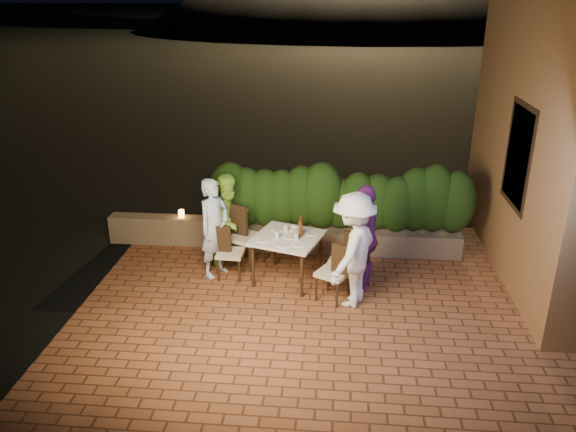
# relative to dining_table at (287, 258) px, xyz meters

# --- Properties ---
(ground) EXTENTS (400.00, 400.00, 0.00)m
(ground) POSITION_rel_dining_table_xyz_m (0.58, -1.08, -0.40)
(ground) COLOR black
(ground) RESTS_ON ground
(terrace_floor) EXTENTS (7.00, 6.00, 0.15)m
(terrace_floor) POSITION_rel_dining_table_xyz_m (0.58, -0.58, -0.45)
(terrace_floor) COLOR brown
(terrace_floor) RESTS_ON ground
(building_wall) EXTENTS (1.60, 5.00, 5.00)m
(building_wall) POSITION_rel_dining_table_xyz_m (4.18, 0.92, 2.12)
(building_wall) COLOR #9A683C
(building_wall) RESTS_ON ground
(window_pane) EXTENTS (0.08, 1.00, 1.40)m
(window_pane) POSITION_rel_dining_table_xyz_m (3.40, 0.42, 1.62)
(window_pane) COLOR black
(window_pane) RESTS_ON building_wall
(window_frame) EXTENTS (0.06, 1.15, 1.55)m
(window_frame) POSITION_rel_dining_table_xyz_m (3.39, 0.42, 1.62)
(window_frame) COLOR black
(window_frame) RESTS_ON building_wall
(planter) EXTENTS (4.20, 0.55, 0.40)m
(planter) POSITION_rel_dining_table_xyz_m (0.78, 1.22, -0.17)
(planter) COLOR brown
(planter) RESTS_ON ground
(hedge) EXTENTS (4.00, 0.70, 1.10)m
(hedge) POSITION_rel_dining_table_xyz_m (0.78, 1.22, 0.57)
(hedge) COLOR #19360E
(hedge) RESTS_ON planter
(parapet) EXTENTS (2.20, 0.30, 0.50)m
(parapet) POSITION_rel_dining_table_xyz_m (-2.22, 1.22, -0.12)
(parapet) COLOR brown
(parapet) RESTS_ON ground
(hill) EXTENTS (52.00, 40.00, 22.00)m
(hill) POSITION_rel_dining_table_xyz_m (2.58, 58.92, -4.38)
(hill) COLOR black
(hill) RESTS_ON ground
(dining_table) EXTENTS (1.22, 1.22, 0.75)m
(dining_table) POSITION_rel_dining_table_xyz_m (0.00, 0.00, 0.00)
(dining_table) COLOR white
(dining_table) RESTS_ON ground
(plate_nw) EXTENTS (0.23, 0.23, 0.01)m
(plate_nw) POSITION_rel_dining_table_xyz_m (-0.35, -0.16, 0.38)
(plate_nw) COLOR white
(plate_nw) RESTS_ON dining_table
(plate_sw) EXTENTS (0.23, 0.23, 0.01)m
(plate_sw) POSITION_rel_dining_table_xyz_m (-0.18, 0.28, 0.38)
(plate_sw) COLOR white
(plate_sw) RESTS_ON dining_table
(plate_ne) EXTENTS (0.20, 0.20, 0.01)m
(plate_ne) POSITION_rel_dining_table_xyz_m (0.20, -0.28, 0.38)
(plate_ne) COLOR white
(plate_ne) RESTS_ON dining_table
(plate_se) EXTENTS (0.20, 0.20, 0.01)m
(plate_se) POSITION_rel_dining_table_xyz_m (0.37, 0.13, 0.38)
(plate_se) COLOR white
(plate_se) RESTS_ON dining_table
(plate_centre) EXTENTS (0.20, 0.20, 0.01)m
(plate_centre) POSITION_rel_dining_table_xyz_m (0.04, -0.01, 0.38)
(plate_centre) COLOR white
(plate_centre) RESTS_ON dining_table
(plate_front) EXTENTS (0.22, 0.22, 0.01)m
(plate_front) POSITION_rel_dining_table_xyz_m (-0.03, -0.32, 0.38)
(plate_front) COLOR white
(plate_front) RESTS_ON dining_table
(glass_nw) EXTENTS (0.07, 0.07, 0.11)m
(glass_nw) POSITION_rel_dining_table_xyz_m (-0.15, -0.08, 0.43)
(glass_nw) COLOR silver
(glass_nw) RESTS_ON dining_table
(glass_sw) EXTENTS (0.07, 0.07, 0.12)m
(glass_sw) POSITION_rel_dining_table_xyz_m (-0.04, 0.18, 0.43)
(glass_sw) COLOR silver
(glass_sw) RESTS_ON dining_table
(glass_ne) EXTENTS (0.06, 0.06, 0.10)m
(glass_ne) POSITION_rel_dining_table_xyz_m (0.15, -0.11, 0.43)
(glass_ne) COLOR silver
(glass_ne) RESTS_ON dining_table
(glass_se) EXTENTS (0.07, 0.07, 0.11)m
(glass_se) POSITION_rel_dining_table_xyz_m (0.19, 0.12, 0.43)
(glass_se) COLOR silver
(glass_se) RESTS_ON dining_table
(beer_bottle) EXTENTS (0.07, 0.07, 0.34)m
(beer_bottle) POSITION_rel_dining_table_xyz_m (0.20, 0.03, 0.55)
(beer_bottle) COLOR #4A260C
(beer_bottle) RESTS_ON dining_table
(bowl) EXTENTS (0.23, 0.23, 0.04)m
(bowl) POSITION_rel_dining_table_xyz_m (0.05, 0.27, 0.40)
(bowl) COLOR white
(bowl) RESTS_ON dining_table
(chair_left_front) EXTENTS (0.42, 0.42, 0.88)m
(chair_left_front) POSITION_rel_dining_table_xyz_m (-0.91, 0.02, 0.06)
(chair_left_front) COLOR black
(chair_left_front) RESTS_ON ground
(chair_left_back) EXTENTS (0.64, 0.64, 1.04)m
(chair_left_back) POSITION_rel_dining_table_xyz_m (-0.72, 0.47, 0.14)
(chair_left_back) COLOR black
(chair_left_back) RESTS_ON ground
(chair_right_front) EXTENTS (0.57, 0.57, 0.91)m
(chair_right_front) POSITION_rel_dining_table_xyz_m (0.72, -0.53, 0.08)
(chair_right_front) COLOR black
(chair_right_front) RESTS_ON ground
(chair_right_back) EXTENTS (0.50, 0.50, 0.89)m
(chair_right_back) POSITION_rel_dining_table_xyz_m (0.88, -0.02, 0.07)
(chair_right_back) COLOR black
(chair_right_back) RESTS_ON ground
(diner_blue) EXTENTS (0.63, 0.70, 1.61)m
(diner_blue) POSITION_rel_dining_table_xyz_m (-1.16, 0.10, 0.43)
(diner_blue) COLOR silver
(diner_blue) RESTS_ON ground
(diner_green) EXTENTS (0.92, 0.94, 1.53)m
(diner_green) POSITION_rel_dining_table_xyz_m (-1.01, 0.60, 0.39)
(diner_green) COLOR #9BE246
(diner_green) RESTS_ON ground
(diner_white) EXTENTS (1.05, 1.26, 1.70)m
(diner_white) POSITION_rel_dining_table_xyz_m (0.99, -0.61, 0.48)
(diner_white) COLOR white
(diner_white) RESTS_ON ground
(diner_purple) EXTENTS (0.66, 1.05, 1.66)m
(diner_purple) POSITION_rel_dining_table_xyz_m (1.17, -0.11, 0.46)
(diner_purple) COLOR #6E2776
(diner_purple) RESTS_ON ground
(parapet_lamp) EXTENTS (0.10, 0.10, 0.14)m
(parapet_lamp) POSITION_rel_dining_table_xyz_m (-2.01, 1.22, 0.20)
(parapet_lamp) COLOR orange
(parapet_lamp) RESTS_ON parapet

